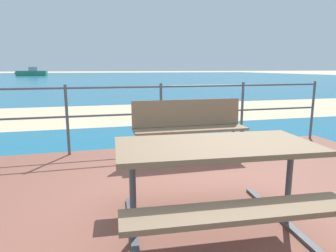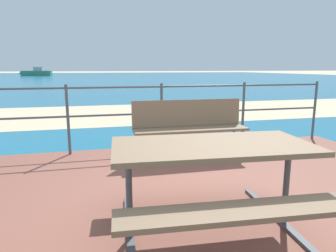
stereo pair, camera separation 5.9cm
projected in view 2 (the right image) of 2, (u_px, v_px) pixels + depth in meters
name	position (u px, v px, depth m)	size (l,w,h in m)	color
ground_plane	(219.00, 223.00, 2.73)	(240.00, 240.00, 0.00)	beige
patio_paving	(219.00, 220.00, 2.73)	(6.40, 5.20, 0.06)	brown
sea_water	(102.00, 78.00, 40.87)	(90.00, 90.00, 0.01)	#196B8E
beach_strip	(131.00, 113.00, 9.28)	(54.00, 4.28, 0.01)	beige
picnic_table	(212.00, 164.00, 2.35)	(1.65, 1.53, 0.75)	#7A6047
park_bench	(189.00, 123.00, 4.38)	(1.67, 0.43, 0.87)	#7A6047
railing_fence	(162.00, 108.00, 4.90)	(5.94, 0.04, 1.09)	#4C5156
boat_near	(36.00, 73.00, 52.24)	(5.58, 1.93, 1.52)	#338466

